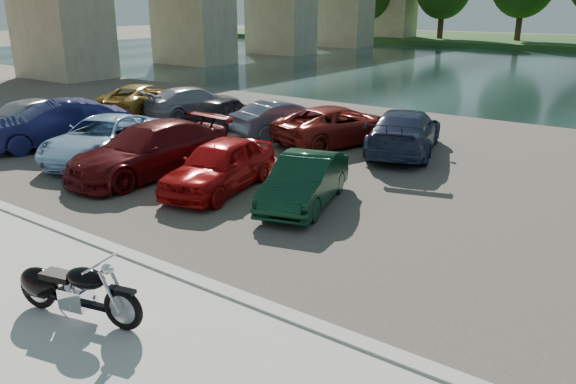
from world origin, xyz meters
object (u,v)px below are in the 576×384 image
object	(u,v)px
car_0	(24,118)
car_1	(56,124)
car_2	(104,139)
motorcycle	(67,289)

from	to	relation	value
car_0	car_1	world-z (taller)	car_1
car_2	car_1	bearing A→B (deg)	156.32
car_0	car_2	xyz separation A→B (m)	(5.17, -0.35, -0.02)
car_2	motorcycle	bearing A→B (deg)	-61.20
motorcycle	car_2	size ratio (longest dim) A/B	0.48
motorcycle	car_0	xyz separation A→B (m)	(-12.69, 6.65, 0.17)
motorcycle	car_0	bearing A→B (deg)	138.79
car_0	car_1	xyz separation A→B (m)	(2.47, -0.23, 0.08)
car_1	motorcycle	bearing A→B (deg)	-11.56
car_1	car_2	size ratio (longest dim) A/B	0.98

